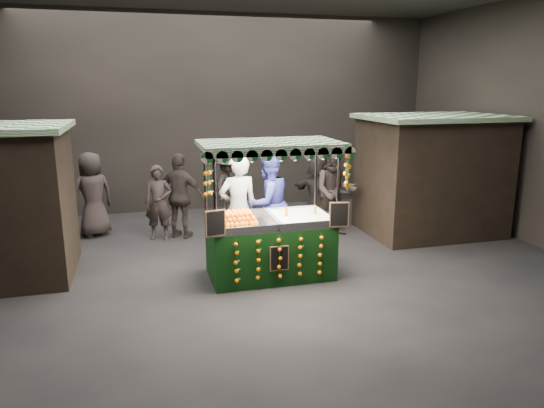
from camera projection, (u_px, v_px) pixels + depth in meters
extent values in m
plane|color=black|center=(252.00, 274.00, 8.77)|extent=(12.00, 12.00, 0.00)
cube|color=black|center=(208.00, 114.00, 12.88)|extent=(12.00, 0.10, 5.00)
cube|color=black|center=(406.00, 193.00, 3.49)|extent=(12.00, 0.10, 5.00)
cube|color=black|center=(431.00, 177.00, 10.99)|extent=(2.80, 2.00, 2.50)
cube|color=#125622|center=(435.00, 117.00, 10.69)|extent=(3.00, 2.20, 0.10)
cube|color=black|center=(270.00, 249.00, 8.60)|extent=(2.06, 1.13, 0.94)
cube|color=silver|center=(270.00, 222.00, 8.49)|extent=(2.06, 1.13, 0.04)
cylinder|color=black|center=(216.00, 225.00, 7.69)|extent=(0.05, 0.05, 2.25)
cylinder|color=black|center=(337.00, 216.00, 8.20)|extent=(0.05, 0.05, 2.25)
cylinder|color=black|center=(206.00, 209.00, 8.70)|extent=(0.05, 0.05, 2.25)
cylinder|color=black|center=(315.00, 202.00, 9.20)|extent=(0.05, 0.05, 2.25)
cube|color=#125622|center=(270.00, 144.00, 8.18)|extent=(2.30, 1.36, 0.08)
cube|color=silver|center=(301.00, 217.00, 8.62)|extent=(0.92, 1.01, 0.08)
cube|color=black|center=(216.00, 223.00, 7.63)|extent=(0.32, 0.09, 0.41)
cube|color=black|center=(339.00, 214.00, 8.14)|extent=(0.32, 0.09, 0.41)
cube|color=black|center=(279.00, 258.00, 8.03)|extent=(0.32, 0.02, 0.41)
imported|color=gray|center=(238.00, 209.00, 9.20)|extent=(0.79, 0.58, 2.01)
imported|color=navy|center=(268.00, 204.00, 9.60)|extent=(1.20, 1.08, 2.01)
imported|color=#2B2423|center=(159.00, 203.00, 10.57)|extent=(0.66, 0.51, 1.60)
imported|color=#2E2725|center=(335.00, 191.00, 10.86)|extent=(1.08, 0.93, 1.94)
imported|color=#2C2724|center=(180.00, 196.00, 10.65)|extent=(1.15, 0.93, 1.83)
imported|color=black|center=(228.00, 186.00, 12.37)|extent=(1.05, 1.16, 1.56)
imported|color=#2C2524|center=(92.00, 194.00, 10.79)|extent=(1.07, 0.94, 1.84)
imported|color=#292421|center=(318.00, 193.00, 11.25)|extent=(1.26, 1.63, 1.72)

